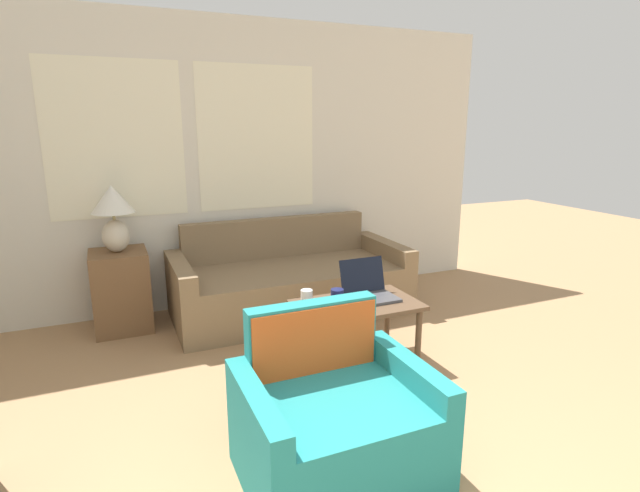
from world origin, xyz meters
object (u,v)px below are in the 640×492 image
(couch, at_px, (289,284))
(cup_navy, at_px, (337,297))
(armchair, at_px, (333,424))
(coffee_table, at_px, (357,311))
(laptop, at_px, (368,290))
(snack_bowl, at_px, (343,308))
(cup_yellow, at_px, (307,296))
(table_lamp, at_px, (113,211))

(couch, bearing_deg, cup_navy, -92.62)
(armchair, xyz_separation_m, coffee_table, (0.64, 0.98, 0.14))
(laptop, relative_size, cup_navy, 3.19)
(coffee_table, relative_size, snack_bowl, 5.98)
(cup_navy, height_order, snack_bowl, cup_navy)
(armchair, height_order, laptop, armchair)
(cup_navy, distance_m, cup_yellow, 0.21)
(armchair, relative_size, cup_yellow, 9.38)
(couch, height_order, coffee_table, couch)
(snack_bowl, bearing_deg, couch, 86.48)
(cup_navy, height_order, cup_yellow, cup_navy)
(coffee_table, bearing_deg, cup_yellow, 155.93)
(cup_yellow, height_order, snack_bowl, cup_yellow)
(cup_yellow, bearing_deg, laptop, -9.02)
(couch, height_order, snack_bowl, couch)
(couch, relative_size, armchair, 2.32)
(coffee_table, distance_m, cup_navy, 0.18)
(couch, xyz_separation_m, armchair, (-0.56, -2.16, 0.00))
(coffee_table, bearing_deg, laptop, 29.11)
(armchair, distance_m, cup_yellow, 1.20)
(coffee_table, height_order, laptop, laptop)
(armchair, relative_size, snack_bowl, 6.19)
(couch, xyz_separation_m, cup_navy, (-0.05, -1.14, 0.25))
(laptop, distance_m, cup_yellow, 0.46)
(table_lamp, bearing_deg, couch, -6.43)
(armchair, xyz_separation_m, cup_navy, (0.50, 1.02, 0.25))
(laptop, bearing_deg, snack_bowl, -148.93)
(table_lamp, distance_m, coffee_table, 2.10)
(cup_navy, xyz_separation_m, snack_bowl, (-0.03, -0.14, -0.03))
(coffee_table, height_order, cup_navy, cup_navy)
(couch, bearing_deg, table_lamp, 173.57)
(coffee_table, bearing_deg, armchair, -123.15)
(cup_navy, bearing_deg, laptop, 7.86)
(armchair, relative_size, coffee_table, 1.03)
(couch, relative_size, table_lamp, 3.82)
(armchair, xyz_separation_m, cup_yellow, (0.32, 1.13, 0.24))
(cup_navy, relative_size, snack_bowl, 0.76)
(couch, height_order, armchair, couch)
(coffee_table, relative_size, laptop, 2.48)
(table_lamp, relative_size, laptop, 1.56)
(table_lamp, height_order, cup_yellow, table_lamp)
(armchair, bearing_deg, couch, 75.55)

